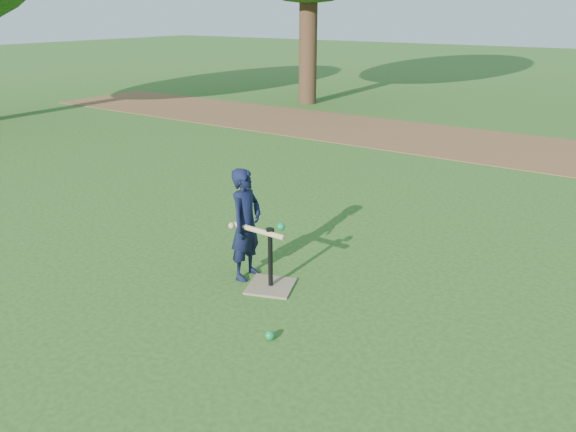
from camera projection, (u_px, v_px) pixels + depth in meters
The scene contains 6 objects.
ground at pixel (274, 302), 5.21m from camera, with size 80.00×80.00×0.00m, color #285116.
dirt_strip at pixel (497, 147), 11.01m from camera, with size 24.00×3.00×0.01m, color brown.
child at pixel (246, 224), 5.51m from camera, with size 0.41×0.27×1.13m, color black.
wiffle_ball_ground at pixel (270, 335), 4.60m from camera, with size 0.08×0.08×0.08m, color #0B833A.
batting_tee at pixel (271, 277), 5.45m from camera, with size 0.55×0.55×0.61m.
swing_action at pixel (260, 229), 5.34m from camera, with size 0.63×0.23×0.12m.
Camera 1 is at (2.70, -3.73, 2.56)m, focal length 35.00 mm.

